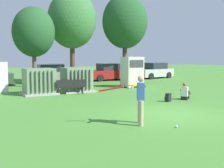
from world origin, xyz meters
TOP-DOWN VIEW (x-y plane):
  - ground_plane at (0.00, 0.00)m, footprint 96.00×96.00m
  - transformer_west at (-3.09, 8.80)m, footprint 2.10×1.70m
  - transformer_mid_west at (-0.56, 8.84)m, footprint 2.10×1.70m
  - generator_enclosure at (4.25, 9.49)m, footprint 1.60×1.40m
  - park_bench at (-1.35, 7.92)m, footprint 1.84×0.71m
  - batter at (-2.19, -0.84)m, footprint 1.50×1.06m
  - sports_ball at (-1.34, -1.85)m, footprint 0.09×0.09m
  - seated_spectator at (3.30, 2.73)m, footprint 0.78×0.68m
  - backpack at (2.05, 2.64)m, footprint 0.37×0.34m
  - tree_center_left at (-2.23, 13.13)m, footprint 3.17×3.17m
  - tree_center_right at (1.44, 14.62)m, footprint 4.13×4.13m
  - tree_right at (6.52, 14.26)m, footprint 4.19×4.19m
  - parked_car_left_of_center at (-0.15, 16.11)m, footprint 4.33×2.19m
  - parked_car_right_of_center at (5.57, 15.73)m, footprint 4.22×1.97m
  - parked_car_rightmost at (11.01, 15.57)m, footprint 4.39×2.34m

SIDE VIEW (x-z plane):
  - ground_plane at x=0.00m, z-range 0.00..0.00m
  - sports_ball at x=-1.34m, z-range 0.00..0.09m
  - backpack at x=2.05m, z-range -0.01..0.43m
  - seated_spectator at x=3.30m, z-range -0.11..0.86m
  - park_bench at x=-1.35m, z-range 0.08..0.99m
  - parked_car_left_of_center at x=-0.15m, z-range -0.06..1.56m
  - parked_car_right_of_center at x=5.57m, z-range -0.06..1.56m
  - parked_car_rightmost at x=11.01m, z-range -0.06..1.56m
  - transformer_west at x=-3.09m, z-range -0.02..1.60m
  - transformer_mid_west at x=-0.56m, z-range -0.02..1.60m
  - batter at x=-2.19m, z-range 0.11..1.85m
  - generator_enclosure at x=4.25m, z-range -0.01..2.29m
  - tree_center_left at x=-2.23m, z-range 1.13..7.18m
  - tree_center_right at x=1.44m, z-range 1.47..9.36m
  - tree_right at x=6.52m, z-range 1.49..9.49m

